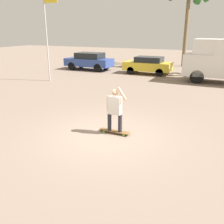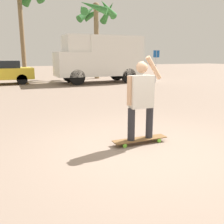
{
  "view_description": "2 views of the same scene",
  "coord_description": "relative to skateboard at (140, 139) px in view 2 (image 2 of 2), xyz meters",
  "views": [
    {
      "loc": [
        3.51,
        -7.13,
        3.49
      ],
      "look_at": [
        -0.02,
        0.49,
        0.71
      ],
      "focal_mm": 40.0,
      "sensor_mm": 36.0,
      "label": 1
    },
    {
      "loc": [
        -2.17,
        -3.8,
        1.7
      ],
      "look_at": [
        -0.02,
        1.27,
        0.45
      ],
      "focal_mm": 40.0,
      "sensor_mm": 36.0,
      "label": 2
    }
  ],
  "objects": [
    {
      "name": "ground_plane",
      "position": [
        -0.18,
        -0.3,
        -0.08
      ],
      "size": [
        80.0,
        80.0,
        0.0
      ],
      "primitive_type": "plane",
      "color": "gray"
    },
    {
      "name": "skateboard",
      "position": [
        0.0,
        0.0,
        0.0
      ],
      "size": [
        1.12,
        0.24,
        0.1
      ],
      "color": "brown",
      "rests_on": "ground_plane"
    },
    {
      "name": "person_skateboarder",
      "position": [
        -0.0,
        0.0,
        0.87
      ],
      "size": [
        0.73,
        0.22,
        1.61
      ],
      "color": "#28282D",
      "rests_on": "skateboard"
    },
    {
      "name": "camper_van",
      "position": [
        3.31,
        11.16,
        1.52
      ],
      "size": [
        5.43,
        2.13,
        2.9
      ],
      "color": "black",
      "rests_on": "ground_plane"
    },
    {
      "name": "parked_car_yellow",
      "position": [
        -2.64,
        12.5,
        0.67
      ],
      "size": [
        3.87,
        1.7,
        1.41
      ],
      "color": "black",
      "rests_on": "ground_plane"
    },
    {
      "name": "palm_tree_near_van",
      "position": [
        4.09,
        14.07,
        4.5
      ],
      "size": [
        3.02,
        3.11,
        5.61
      ],
      "color": "brown",
      "rests_on": "ground_plane"
    },
    {
      "name": "street_sign",
      "position": [
        6.58,
        9.74,
        1.24
      ],
      "size": [
        0.44,
        0.06,
        2.03
      ],
      "color": "#B7B7BC",
      "rests_on": "ground_plane"
    }
  ]
}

